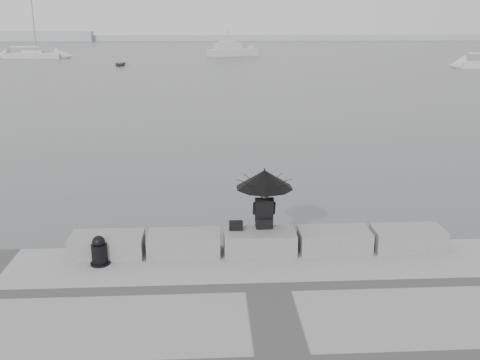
{
  "coord_description": "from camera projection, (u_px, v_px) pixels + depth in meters",
  "views": [
    {
      "loc": [
        -1.07,
        -11.55,
        5.52
      ],
      "look_at": [
        -0.25,
        3.0,
        1.19
      ],
      "focal_mm": 40.0,
      "sensor_mm": 36.0,
      "label": 1
    }
  ],
  "objects": [
    {
      "name": "stone_block_left",
      "position": [
        184.0,
        244.0,
        11.94
      ],
      "size": [
        1.6,
        0.8,
        0.5
      ],
      "primitive_type": "cube",
      "color": "slate",
      "rests_on": "promenade"
    },
    {
      "name": "stone_block_centre",
      "position": [
        260.0,
        242.0,
        12.04
      ],
      "size": [
        1.6,
        0.8,
        0.5
      ],
      "primitive_type": "cube",
      "color": "slate",
      "rests_on": "promenade"
    },
    {
      "name": "bag",
      "position": [
        236.0,
        226.0,
        12.05
      ],
      "size": [
        0.31,
        0.18,
        0.2
      ],
      "primitive_type": "cube",
      "color": "black",
      "rests_on": "stone_block_centre"
    },
    {
      "name": "stone_block_far_right",
      "position": [
        408.0,
        239.0,
        12.22
      ],
      "size": [
        1.6,
        0.8,
        0.5
      ],
      "primitive_type": "cube",
      "color": "slate",
      "rests_on": "promenade"
    },
    {
      "name": "stone_block_far_left",
      "position": [
        107.0,
        245.0,
        11.85
      ],
      "size": [
        1.6,
        0.8,
        0.5
      ],
      "primitive_type": "cube",
      "color": "slate",
      "rests_on": "promenade"
    },
    {
      "name": "sailboat_left",
      "position": [
        34.0,
        55.0,
        83.43
      ],
      "size": [
        8.79,
        2.83,
        12.9
      ],
      "rotation": [
        0.0,
        0.0,
        -0.05
      ],
      "color": "silver",
      "rests_on": "ground"
    },
    {
      "name": "ground",
      "position": [
        258.0,
        264.0,
        12.68
      ],
      "size": [
        360.0,
        360.0,
        0.0
      ],
      "primitive_type": "plane",
      "color": "#4E5153",
      "rests_on": "ground"
    },
    {
      "name": "mooring_bollard",
      "position": [
        99.0,
        253.0,
        11.41
      ],
      "size": [
        0.42,
        0.42,
        0.66
      ],
      "color": "black",
      "rests_on": "promenade"
    },
    {
      "name": "motor_cruiser",
      "position": [
        233.0,
        50.0,
        88.76
      ],
      "size": [
        8.88,
        5.43,
        4.5
      ],
      "rotation": [
        0.0,
        0.0,
        0.34
      ],
      "color": "silver",
      "rests_on": "ground"
    },
    {
      "name": "distant_landmass",
      "position": [
        185.0,
        38.0,
        159.86
      ],
      "size": [
        180.0,
        8.0,
        2.8
      ],
      "color": "#A9ABAE",
      "rests_on": "ground"
    },
    {
      "name": "stone_block_right",
      "position": [
        334.0,
        240.0,
        12.13
      ],
      "size": [
        1.6,
        0.8,
        0.5
      ],
      "primitive_type": "cube",
      "color": "slate",
      "rests_on": "promenade"
    },
    {
      "name": "dinghy",
      "position": [
        120.0,
        64.0,
        69.32
      ],
      "size": [
        3.03,
        1.54,
        0.49
      ],
      "primitive_type": "imported",
      "rotation": [
        0.0,
        0.0,
        -0.11
      ],
      "color": "gray",
      "rests_on": "ground"
    },
    {
      "name": "seated_person",
      "position": [
        265.0,
        184.0,
        11.95
      ],
      "size": [
        1.3,
        1.3,
        1.39
      ],
      "rotation": [
        0.0,
        0.0,
        0.01
      ],
      "color": "black",
      "rests_on": "stone_block_centre"
    }
  ]
}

